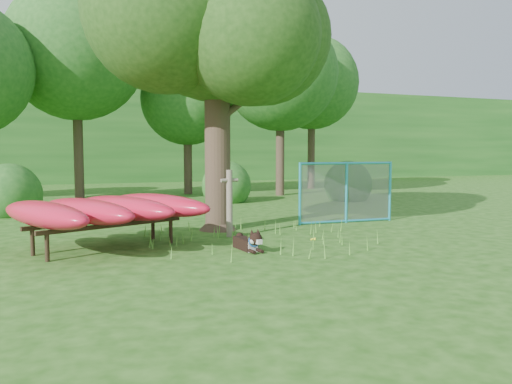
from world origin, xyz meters
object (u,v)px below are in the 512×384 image
object	(u,v)px
kayak_rack	(105,210)
husky_dog	(249,242)
fence_section	(346,192)
oak_tree	(215,14)

from	to	relation	value
kayak_rack	husky_dog	distance (m)	2.76
kayak_rack	fence_section	world-z (taller)	fence_section
kayak_rack	fence_section	distance (m)	6.23
oak_tree	kayak_rack	world-z (taller)	oak_tree
fence_section	oak_tree	bearing A→B (deg)	-179.58
husky_dog	fence_section	xyz separation A→B (m)	(3.60, 2.57, 0.63)
oak_tree	husky_dog	world-z (taller)	oak_tree
oak_tree	kayak_rack	distance (m)	5.17
kayak_rack	fence_section	size ratio (longest dim) A/B	1.51
kayak_rack	husky_dog	xyz separation A→B (m)	(2.46, -1.10, -0.59)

